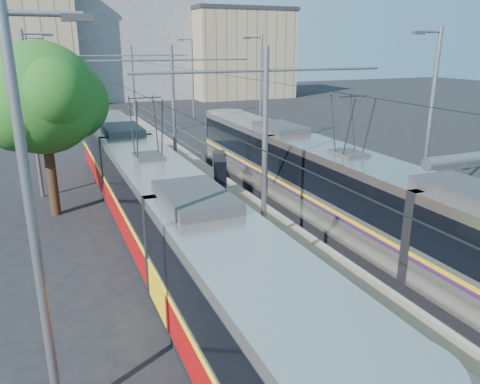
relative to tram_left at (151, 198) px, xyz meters
name	(u,v)px	position (x,y,z in m)	size (l,w,h in m)	color
ground	(417,383)	(3.60, -10.52, -1.71)	(160.00, 160.00, 0.00)	black
platform	(191,183)	(3.60, 6.48, -1.56)	(4.00, 50.00, 0.30)	gray
tactile_strip_left	(165,183)	(2.15, 6.48, -1.40)	(0.70, 50.00, 0.01)	gray
tactile_strip_right	(216,177)	(5.05, 6.48, -1.40)	(0.70, 50.00, 0.01)	gray
rails	(191,185)	(3.60, 6.48, -1.69)	(8.71, 70.00, 0.03)	gray
tram_left	(151,198)	(0.00, 0.00, 0.00)	(2.43, 28.32, 5.50)	black
tram_right	(346,190)	(7.20, -2.52, 0.15)	(2.43, 28.15, 5.50)	black
catenary	(207,108)	(3.60, 3.63, 2.81)	(9.20, 70.00, 7.00)	slate
street_lamps	(169,100)	(3.60, 10.48, 2.47)	(15.18, 38.22, 8.00)	slate
shelter	(220,173)	(4.07, 3.30, -0.27)	(0.85, 1.11, 2.17)	black
tree	(50,100)	(-3.09, 4.68, 3.38)	(5.19, 4.79, 7.53)	#382314
building_left	(6,43)	(-6.40, 49.48, 5.77)	(16.32, 12.24, 14.94)	#9B8A69
building_centre	(131,38)	(9.60, 53.48, 6.43)	(18.36, 14.28, 16.26)	gray
building_right	(237,53)	(23.60, 47.48, 4.42)	(14.28, 10.20, 12.23)	#9B8A69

